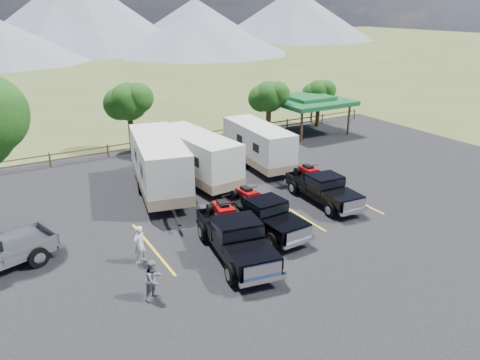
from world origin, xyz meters
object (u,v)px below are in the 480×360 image
pavilion (308,100)px  rig_center (263,213)px  trailer_left (159,165)px  rig_right (322,187)px  trailer_right (258,145)px  rig_left (235,235)px  person_a (139,245)px  trailer_center (197,157)px  person_b (154,280)px

pavilion → rig_center: 19.52m
trailer_left → rig_right: bearing=-26.1°
pavilion → trailer_right: pavilion is taller
pavilion → rig_left: size_ratio=0.97×
rig_left → trailer_left: (-0.17, 8.59, 0.76)m
rig_center → trailer_right: 9.55m
rig_center → person_a: (-6.33, -0.02, -0.03)m
rig_left → rig_right: (7.23, 2.77, -0.10)m
rig_center → trailer_center: bearing=87.1°
trailer_left → trailer_right: size_ratio=1.15×
rig_left → person_a: 4.15m
person_a → person_b: 2.86m
rig_left → rig_center: (2.47, 1.55, -0.09)m
pavilion → rig_left: bearing=-136.0°
rig_left → rig_center: 2.92m
rig_right → trailer_right: trailer_right is taller
rig_left → trailer_center: (2.49, 9.15, 0.63)m
rig_left → rig_center: rig_left is taller
trailer_left → trailer_center: bearing=23.8°
rig_center → trailer_center: (0.02, 7.60, 0.72)m
rig_right → person_a: (-11.09, -1.24, -0.02)m
trailer_right → trailer_left: bearing=-167.4°
pavilion → rig_left: 22.35m
rig_left → person_b: 4.46m
person_a → rig_right: bearing=162.3°
pavilion → person_b: pavilion is taller
trailer_right → pavilion: bearing=37.5°
rig_right → trailer_left: bearing=145.4°
rig_right → trailer_right: 7.00m
trailer_right → person_a: 13.91m
pavilion → trailer_right: 10.47m
trailer_right → person_b: (-11.62, -11.04, -0.70)m
trailer_right → person_b: 16.04m
rig_center → person_b: 7.32m
rig_right → trailer_center: size_ratio=0.63×
pavilion → trailer_right: bearing=-146.4°
person_b → rig_left: bearing=-10.6°
rig_left → trailer_left: 8.63m
pavilion → rig_center: pavilion is taller
rig_left → trailer_right: bearing=62.4°
person_a → person_b: (-0.41, -2.83, -0.05)m
rig_right → trailer_left: (-7.40, 5.82, 0.86)m
trailer_right → trailer_center: bearing=-169.1°
rig_right → trailer_left: trailer_left is taller
rig_center → rig_right: rig_center is taller
trailer_center → person_a: trailer_center is taller
trailer_center → trailer_left: bearing=-173.3°
rig_right → pavilion: bearing=58.9°
rig_center → person_a: 6.33m
pavilion → person_b: bearing=-140.4°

